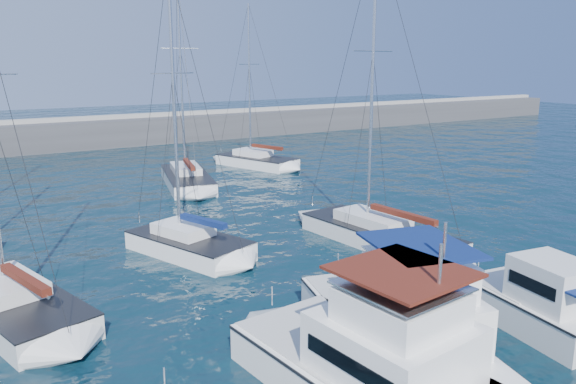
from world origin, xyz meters
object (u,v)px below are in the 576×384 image
sailboat_mid_c (189,244)px  sailboat_mid_d (379,234)px  motor_yacht_stbd_outer (540,305)px  sailboat_back_b (187,179)px  motor_yacht_stbd_inner (401,329)px  motor_yacht_port_inner (375,366)px  sailboat_back_c (257,161)px  sailboat_mid_b (14,305)px

sailboat_mid_c → sailboat_mid_d: 10.06m
motor_yacht_stbd_outer → sailboat_back_b: (-1.68, 29.65, -0.41)m
motor_yacht_stbd_outer → sailboat_mid_d: size_ratio=0.36×
motor_yacht_stbd_inner → sailboat_back_b: sailboat_back_b is taller
sailboat_mid_d → sailboat_back_b: 19.28m
motor_yacht_stbd_inner → sailboat_mid_c: bearing=112.7°
motor_yacht_port_inner → motor_yacht_stbd_outer: (8.00, 0.29, -0.19)m
sailboat_mid_c → sailboat_mid_d: sailboat_mid_d is taller
motor_yacht_stbd_inner → sailboat_mid_d: sailboat_mid_d is taller
sailboat_mid_d → motor_yacht_stbd_outer: bearing=-104.7°
sailboat_back_c → sailboat_mid_b: bearing=-154.7°
motor_yacht_stbd_inner → sailboat_mid_d: size_ratio=0.59×
sailboat_mid_d → sailboat_back_b: bearing=93.9°
motor_yacht_port_inner → sailboat_mid_b: bearing=119.7°
motor_yacht_stbd_inner → sailboat_back_b: (4.12, 28.62, -0.60)m
sailboat_back_b → sailboat_back_c: 9.47m
motor_yacht_stbd_inner → sailboat_back_c: size_ratio=0.65×
motor_yacht_stbd_outer → sailboat_mid_c: bearing=126.4°
sailboat_mid_c → sailboat_mid_d: bearing=-41.5°
motor_yacht_stbd_inner → sailboat_back_b: size_ratio=0.57×
motor_yacht_port_inner → motor_yacht_stbd_outer: 8.01m
sailboat_back_b → sailboat_mid_b: bearing=-114.0°
motor_yacht_stbd_outer → sailboat_mid_c: size_ratio=0.40×
motor_yacht_stbd_outer → sailboat_mid_b: sailboat_mid_b is taller
motor_yacht_stbd_inner → sailboat_back_b: bearing=96.4°
motor_yacht_port_inner → sailboat_back_c: 37.19m
sailboat_mid_d → sailboat_back_c: sailboat_mid_d is taller
motor_yacht_stbd_outer → sailboat_mid_b: size_ratio=0.40×
sailboat_mid_d → sailboat_mid_c: bearing=152.2°
motor_yacht_stbd_inner → sailboat_mid_d: bearing=66.9°
sailboat_mid_b → sailboat_mid_c: bearing=6.3°
motor_yacht_stbd_inner → sailboat_mid_c: 13.52m
sailboat_mid_b → sailboat_back_c: 32.28m
motor_yacht_stbd_inner → sailboat_mid_b: 14.40m
motor_yacht_stbd_outer → sailboat_mid_b: bearing=153.7°
motor_yacht_stbd_inner → sailboat_back_c: 35.14m
motor_yacht_port_inner → sailboat_mid_b: size_ratio=0.60×
sailboat_mid_b → sailboat_back_b: (14.41, 18.57, 0.01)m
motor_yacht_port_inner → sailboat_mid_c: (0.30, 14.68, -0.59)m
motor_yacht_port_inner → sailboat_back_b: (6.32, 29.94, -0.60)m
motor_yacht_port_inner → motor_yacht_stbd_inner: (2.20, 1.31, 0.00)m
motor_yacht_stbd_inner → motor_yacht_stbd_outer: motor_yacht_stbd_inner is taller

